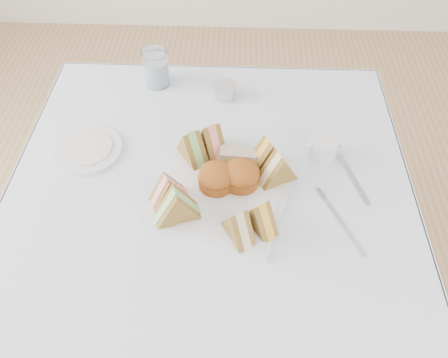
{
  "coord_description": "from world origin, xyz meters",
  "views": [
    {
      "loc": [
        0.06,
        -0.68,
        1.6
      ],
      "look_at": [
        0.04,
        -0.01,
        0.8
      ],
      "focal_mm": 35.0,
      "sensor_mm": 36.0,
      "label": 1
    }
  ],
  "objects_px": {
    "table": "(212,263)",
    "creamer_jug": "(323,148)",
    "serving_plate": "(224,190)",
    "water_glass": "(156,68)"
  },
  "relations": [
    {
      "from": "water_glass",
      "to": "creamer_jug",
      "type": "bearing_deg",
      "value": -31.74
    },
    {
      "from": "table",
      "to": "creamer_jug",
      "type": "relative_size",
      "value": 12.09
    },
    {
      "from": "serving_plate",
      "to": "creamer_jug",
      "type": "bearing_deg",
      "value": 44.81
    },
    {
      "from": "water_glass",
      "to": "creamer_jug",
      "type": "relative_size",
      "value": 1.5
    },
    {
      "from": "serving_plate",
      "to": "creamer_jug",
      "type": "relative_size",
      "value": 4.15
    },
    {
      "from": "water_glass",
      "to": "creamer_jug",
      "type": "height_order",
      "value": "water_glass"
    },
    {
      "from": "table",
      "to": "creamer_jug",
      "type": "distance_m",
      "value": 0.52
    },
    {
      "from": "table",
      "to": "serving_plate",
      "type": "relative_size",
      "value": 2.91
    },
    {
      "from": "serving_plate",
      "to": "creamer_jug",
      "type": "height_order",
      "value": "creamer_jug"
    },
    {
      "from": "serving_plate",
      "to": "water_glass",
      "type": "relative_size",
      "value": 2.77
    }
  ]
}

